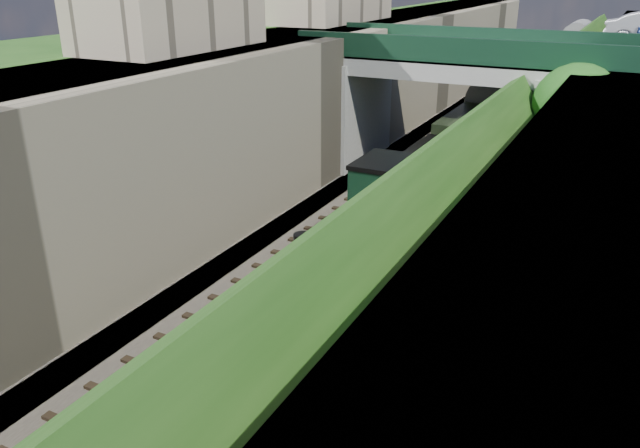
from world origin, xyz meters
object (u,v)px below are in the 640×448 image
(locomotive, at_px, (363,252))
(tender, at_px, (434,191))
(tree, at_px, (579,111))
(road_bridge, at_px, (478,100))

(locomotive, bearing_deg, tender, 90.00)
(tree, xyz_separation_m, locomotive, (-4.71, -11.26, -2.75))
(tree, height_order, locomotive, tree)
(road_bridge, distance_m, locomotive, 14.85)
(tree, relative_size, tender, 1.10)
(road_bridge, xyz_separation_m, tender, (0.26, -7.33, -2.46))
(tender, bearing_deg, tree, 39.59)
(tree, bearing_deg, tender, -140.41)
(locomotive, height_order, tender, locomotive)
(tree, relative_size, locomotive, 0.65)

